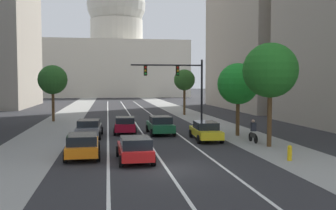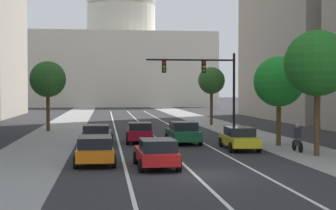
{
  "view_description": "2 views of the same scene",
  "coord_description": "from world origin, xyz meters",
  "px_view_note": "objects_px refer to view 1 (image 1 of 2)",
  "views": [
    {
      "loc": [
        -2.99,
        -19.18,
        4.51
      ],
      "look_at": [
        2.86,
        17.41,
        2.26
      ],
      "focal_mm": 40.45,
      "sensor_mm": 36.0,
      "label": 1
    },
    {
      "loc": [
        -3.95,
        -22.61,
        3.78
      ],
      "look_at": [
        1.4,
        21.03,
        2.51
      ],
      "focal_mm": 54.96,
      "sensor_mm": 36.0,
      "label": 2
    }
  ],
  "objects_px": {
    "car_gray": "(89,128)",
    "street_tree_far_right": "(184,80)",
    "traffic_signal_mast": "(180,79)",
    "street_tree_mid_right": "(270,71)",
    "car_green": "(160,125)",
    "street_tree_near_right": "(238,84)",
    "car_crimson": "(125,125)",
    "street_tree_mid_left": "(53,80)",
    "fire_hydrant": "(290,153)",
    "cyclist": "(253,131)",
    "capitol_building": "(117,51)",
    "car_orange": "(83,145)",
    "car_yellow": "(206,131)",
    "car_red": "(135,149)"
  },
  "relations": [
    {
      "from": "street_tree_near_right",
      "to": "fire_hydrant",
      "type": "bearing_deg",
      "value": -92.84
    },
    {
      "from": "car_gray",
      "to": "street_tree_far_right",
      "type": "distance_m",
      "value": 23.34
    },
    {
      "from": "car_crimson",
      "to": "street_tree_mid_right",
      "type": "distance_m",
      "value": 13.56
    },
    {
      "from": "street_tree_mid_right",
      "to": "street_tree_near_right",
      "type": "xyz_separation_m",
      "value": [
        -0.34,
        5.54,
        -0.95
      ]
    },
    {
      "from": "car_red",
      "to": "street_tree_near_right",
      "type": "height_order",
      "value": "street_tree_near_right"
    },
    {
      "from": "car_orange",
      "to": "traffic_signal_mast",
      "type": "relative_size",
      "value": 0.66
    },
    {
      "from": "car_gray",
      "to": "cyclist",
      "type": "bearing_deg",
      "value": -108.3
    },
    {
      "from": "car_yellow",
      "to": "fire_hydrant",
      "type": "height_order",
      "value": "car_yellow"
    },
    {
      "from": "cyclist",
      "to": "car_crimson",
      "type": "bearing_deg",
      "value": 54.62
    },
    {
      "from": "street_tree_far_right",
      "to": "capitol_building",
      "type": "bearing_deg",
      "value": 95.98
    },
    {
      "from": "capitol_building",
      "to": "car_green",
      "type": "relative_size",
      "value": 9.37
    },
    {
      "from": "car_red",
      "to": "car_orange",
      "type": "xyz_separation_m",
      "value": [
        -3.0,
        1.75,
        0.01
      ]
    },
    {
      "from": "cyclist",
      "to": "capitol_building",
      "type": "bearing_deg",
      "value": 4.61
    },
    {
      "from": "car_crimson",
      "to": "car_green",
      "type": "height_order",
      "value": "car_green"
    },
    {
      "from": "traffic_signal_mast",
      "to": "street_tree_mid_right",
      "type": "height_order",
      "value": "street_tree_mid_right"
    },
    {
      "from": "traffic_signal_mast",
      "to": "street_tree_mid_right",
      "type": "distance_m",
      "value": 12.63
    },
    {
      "from": "car_gray",
      "to": "traffic_signal_mast",
      "type": "distance_m",
      "value": 10.95
    },
    {
      "from": "street_tree_mid_left",
      "to": "car_green",
      "type": "bearing_deg",
      "value": -49.41
    },
    {
      "from": "street_tree_far_right",
      "to": "car_crimson",
      "type": "bearing_deg",
      "value": -116.73
    },
    {
      "from": "car_green",
      "to": "street_tree_far_right",
      "type": "distance_m",
      "value": 19.92
    },
    {
      "from": "fire_hydrant",
      "to": "street_tree_mid_left",
      "type": "xyz_separation_m",
      "value": [
        -16.46,
        24.72,
        4.3
      ]
    },
    {
      "from": "car_yellow",
      "to": "car_gray",
      "type": "xyz_separation_m",
      "value": [
        -9.0,
        2.95,
        0.01
      ]
    },
    {
      "from": "car_crimson",
      "to": "car_red",
      "type": "relative_size",
      "value": 0.99
    },
    {
      "from": "fire_hydrant",
      "to": "car_red",
      "type": "bearing_deg",
      "value": 172.7
    },
    {
      "from": "fire_hydrant",
      "to": "cyclist",
      "type": "height_order",
      "value": "cyclist"
    },
    {
      "from": "fire_hydrant",
      "to": "cyclist",
      "type": "distance_m",
      "value": 6.6
    },
    {
      "from": "car_yellow",
      "to": "car_green",
      "type": "height_order",
      "value": "car_green"
    },
    {
      "from": "car_red",
      "to": "capitol_building",
      "type": "bearing_deg",
      "value": -2.45
    },
    {
      "from": "car_green",
      "to": "street_tree_near_right",
      "type": "bearing_deg",
      "value": -108.74
    },
    {
      "from": "cyclist",
      "to": "street_tree_near_right",
      "type": "bearing_deg",
      "value": -1.3
    },
    {
      "from": "car_crimson",
      "to": "street_tree_mid_left",
      "type": "height_order",
      "value": "street_tree_mid_left"
    },
    {
      "from": "car_orange",
      "to": "street_tree_mid_right",
      "type": "xyz_separation_m",
      "value": [
        12.63,
        1.84,
        4.53
      ]
    },
    {
      "from": "street_tree_far_right",
      "to": "street_tree_mid_left",
      "type": "bearing_deg",
      "value": -159.73
    },
    {
      "from": "car_gray",
      "to": "car_yellow",
      "type": "bearing_deg",
      "value": -105.66
    },
    {
      "from": "traffic_signal_mast",
      "to": "street_tree_near_right",
      "type": "distance_m",
      "value": 7.41
    },
    {
      "from": "street_tree_mid_left",
      "to": "car_yellow",
      "type": "bearing_deg",
      "value": -50.28
    },
    {
      "from": "capitol_building",
      "to": "car_yellow",
      "type": "relative_size",
      "value": 8.87
    },
    {
      "from": "street_tree_far_right",
      "to": "fire_hydrant",
      "type": "bearing_deg",
      "value": -90.27
    },
    {
      "from": "capitol_building",
      "to": "traffic_signal_mast",
      "type": "height_order",
      "value": "capitol_building"
    },
    {
      "from": "capitol_building",
      "to": "car_green",
      "type": "bearing_deg",
      "value": -89.04
    },
    {
      "from": "car_crimson",
      "to": "traffic_signal_mast",
      "type": "relative_size",
      "value": 0.59
    },
    {
      "from": "car_yellow",
      "to": "car_crimson",
      "type": "xyz_separation_m",
      "value": [
        -6.0,
        4.86,
        0.03
      ]
    },
    {
      "from": "car_red",
      "to": "cyclist",
      "type": "height_order",
      "value": "cyclist"
    },
    {
      "from": "car_gray",
      "to": "street_tree_mid_left",
      "type": "relative_size",
      "value": 0.74
    },
    {
      "from": "cyclist",
      "to": "street_tree_far_right",
      "type": "bearing_deg",
      "value": 0.64
    },
    {
      "from": "car_crimson",
      "to": "car_gray",
      "type": "distance_m",
      "value": 3.55
    },
    {
      "from": "street_tree_mid_left",
      "to": "car_crimson",
      "type": "bearing_deg",
      "value": -56.53
    },
    {
      "from": "cyclist",
      "to": "street_tree_mid_right",
      "type": "xyz_separation_m",
      "value": [
        0.43,
        -1.86,
        4.45
      ]
    },
    {
      "from": "car_green",
      "to": "capitol_building",
      "type": "bearing_deg",
      "value": -0.18
    },
    {
      "from": "fire_hydrant",
      "to": "street_tree_mid_left",
      "type": "height_order",
      "value": "street_tree_mid_left"
    }
  ]
}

